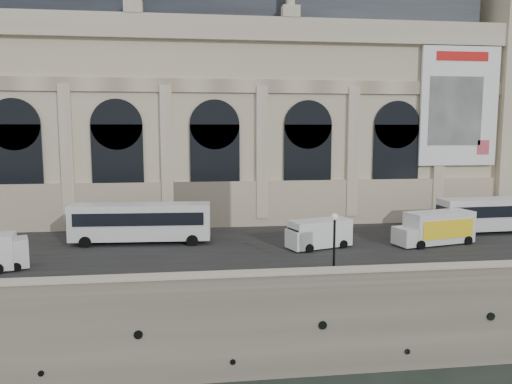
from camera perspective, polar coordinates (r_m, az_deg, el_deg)
ground at (r=35.67m, az=4.20°, el=-20.43°), size 260.00×260.00×0.00m
quay at (r=67.61m, az=-1.75°, el=-4.33°), size 160.00×70.00×6.00m
street at (r=46.59m, az=0.80°, el=-5.82°), size 160.00×24.00×0.06m
parapet at (r=33.68m, az=4.10°, el=-9.94°), size 160.00×1.40×1.21m
museum at (r=61.86m, az=-7.03°, el=10.12°), size 69.00×18.70×29.10m
bus_left at (r=47.04m, az=-13.04°, el=-3.31°), size 12.81×3.54×3.74m
bus_right at (r=56.16m, az=25.86°, el=-2.23°), size 12.35×3.33×3.60m
van_c at (r=44.52m, az=6.94°, el=-4.80°), size 6.14×3.88×2.56m
box_truck at (r=48.52m, az=19.80°, el=-3.91°), size 7.88×4.02×3.04m
lamp_right at (r=35.89m, az=8.92°, el=-6.13°), size 0.47×0.47×4.65m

